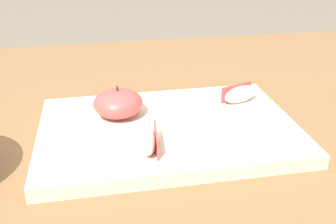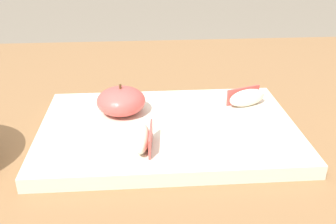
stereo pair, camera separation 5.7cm
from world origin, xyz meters
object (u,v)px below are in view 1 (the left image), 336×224
object	(u,v)px
cutting_board	(168,130)
apple_wedge_left	(148,140)
apple_wedge_right	(240,94)
apple_half_skin_up	(118,103)

from	to	relation	value
cutting_board	apple_wedge_left	world-z (taller)	apple_wedge_left
apple_wedge_left	apple_wedge_right	bearing A→B (deg)	34.97
cutting_board	apple_half_skin_up	bearing A→B (deg)	148.67
apple_half_skin_up	apple_wedge_left	world-z (taller)	apple_half_skin_up
apple_wedge_right	apple_half_skin_up	bearing A→B (deg)	-176.41
cutting_board	apple_half_skin_up	xyz separation A→B (m)	(-0.07, 0.04, 0.03)
apple_half_skin_up	apple_wedge_right	world-z (taller)	apple_half_skin_up
apple_half_skin_up	apple_wedge_right	distance (m)	0.20
apple_half_skin_up	apple_wedge_left	bearing A→B (deg)	-73.65
apple_wedge_left	apple_half_skin_up	bearing A→B (deg)	106.35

